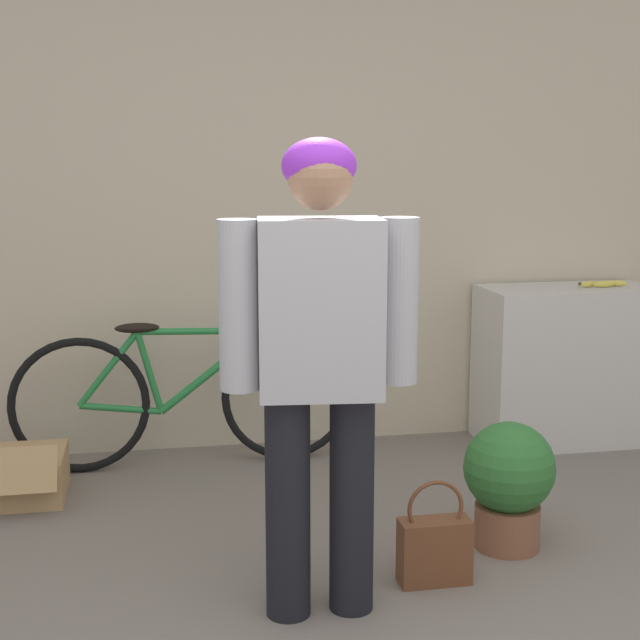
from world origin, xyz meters
TOP-DOWN VIEW (x-y plane):
  - wall_back at (0.00, 2.88)m, footprint 8.00×0.07m
  - side_shelf at (1.56, 2.60)m, footprint 0.94×0.46m
  - person at (-0.12, 0.96)m, footprint 0.66×0.30m
  - bicycle at (-0.52, 2.56)m, footprint 1.74×0.46m
  - banana at (1.74, 2.57)m, footprint 0.28×0.08m
  - handbag at (0.33, 1.09)m, footprint 0.27×0.11m
  - cardboard_box at (-1.35, 2.25)m, footprint 0.52×0.48m
  - potted_plant at (0.72, 1.33)m, footprint 0.37×0.37m

SIDE VIEW (x-z plane):
  - cardboard_box at x=-1.35m, z-range -0.04..0.25m
  - handbag at x=0.33m, z-range -0.06..0.34m
  - potted_plant at x=0.72m, z-range 0.03..0.55m
  - bicycle at x=-0.52m, z-range -0.01..0.75m
  - side_shelf at x=1.56m, z-range 0.00..0.86m
  - banana at x=1.74m, z-range 0.86..0.90m
  - person at x=-0.12m, z-range 0.14..1.76m
  - wall_back at x=0.00m, z-range 0.00..2.60m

